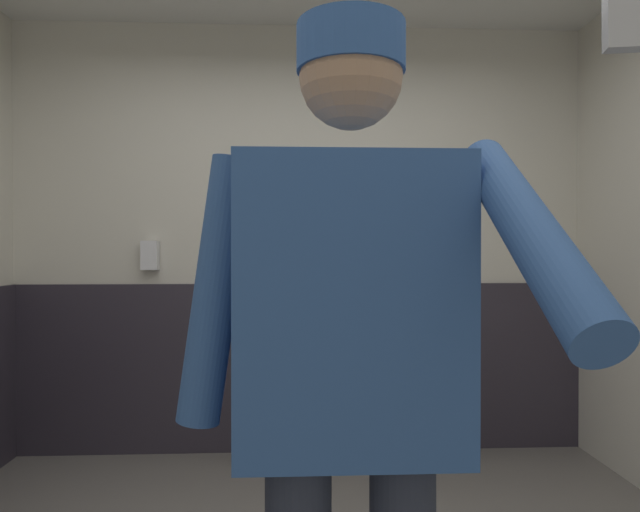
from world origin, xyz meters
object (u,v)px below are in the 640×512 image
object	(u,v)px
urinal_left	(288,332)
soap_dispenser	(150,255)
person	(351,366)
cell_phone	(632,3)
urinal_middle	(411,331)

from	to	relation	value
urinal_left	soap_dispenser	xyz separation A→B (m)	(-0.86, 0.12, 0.46)
urinal_left	person	xyz separation A→B (m)	(0.16, -2.14, 0.25)
cell_phone	urinal_middle	bearing A→B (deg)	93.16
cell_phone	soap_dispenser	world-z (taller)	cell_phone
cell_phone	soap_dispenser	distance (m)	3.07
urinal_left	urinal_middle	xyz separation A→B (m)	(0.75, 0.00, 0.00)
urinal_left	soap_dispenser	bearing A→B (deg)	172.05
urinal_left	urinal_middle	size ratio (longest dim) A/B	1.00
person	cell_phone	bearing A→B (deg)	-61.21
urinal_middle	person	distance (m)	2.24
person	soap_dispenser	bearing A→B (deg)	114.09
person	cell_phone	distance (m)	0.78
urinal_left	person	world-z (taller)	person
person	cell_phone	size ratio (longest dim) A/B	15.79
urinal_left	soap_dispenser	world-z (taller)	soap_dispenser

